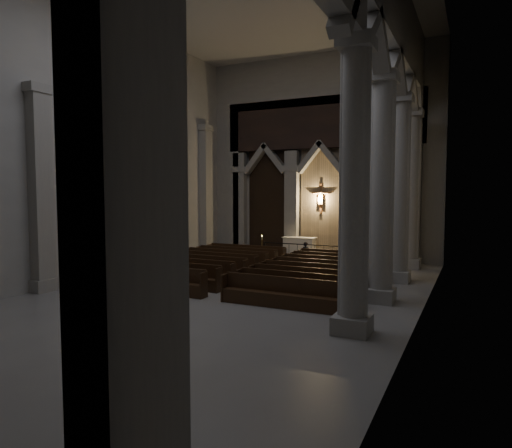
# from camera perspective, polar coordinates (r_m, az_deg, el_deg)

# --- Properties ---
(room) EXTENTS (24.00, 24.10, 12.00)m
(room) POSITION_cam_1_polar(r_m,az_deg,el_deg) (17.47, -4.08, 16.23)
(room) COLOR gray
(room) RESTS_ON ground
(sanctuary_wall) EXTENTS (14.00, 0.77, 12.00)m
(sanctuary_wall) POSITION_cam_1_polar(r_m,az_deg,el_deg) (27.81, 8.05, 9.60)
(sanctuary_wall) COLOR gray
(sanctuary_wall) RESTS_ON ground
(right_arcade) EXTENTS (1.00, 24.00, 12.00)m
(right_arcade) POSITION_cam_1_polar(r_m,az_deg,el_deg) (16.87, 15.61, 17.32)
(right_arcade) COLOR gray
(right_arcade) RESTS_ON ground
(left_pilasters) EXTENTS (0.60, 13.00, 8.03)m
(left_pilasters) POSITION_cam_1_polar(r_m,az_deg,el_deg) (23.83, -13.97, 3.93)
(left_pilasters) COLOR gray
(left_pilasters) RESTS_ON ground
(sanctuary_step) EXTENTS (8.50, 2.60, 0.15)m
(sanctuary_step) POSITION_cam_1_polar(r_m,az_deg,el_deg) (27.06, 7.31, -4.13)
(sanctuary_step) COLOR gray
(sanctuary_step) RESTS_ON ground
(altar) EXTENTS (2.02, 0.81, 1.02)m
(altar) POSITION_cam_1_polar(r_m,az_deg,el_deg) (27.66, 5.45, -2.70)
(altar) COLOR beige
(altar) RESTS_ON sanctuary_step
(altar_rail) EXTENTS (5.20, 0.09, 1.02)m
(altar_rail) POSITION_cam_1_polar(r_m,az_deg,el_deg) (25.61, 6.27, -3.22)
(altar_rail) COLOR black
(altar_rail) RESTS_ON ground
(candle_stand_left) EXTENTS (0.22, 0.22, 1.33)m
(candle_stand_left) POSITION_cam_1_polar(r_m,az_deg,el_deg) (26.98, 0.74, -3.50)
(candle_stand_left) COLOR olive
(candle_stand_left) RESTS_ON ground
(candle_stand_right) EXTENTS (0.22, 0.22, 1.28)m
(candle_stand_right) POSITION_cam_1_polar(r_m,az_deg,el_deg) (25.35, 12.63, -4.13)
(candle_stand_right) COLOR olive
(candle_stand_right) RESTS_ON ground
(pews) EXTENTS (9.98, 8.26, 1.02)m
(pews) POSITION_cam_1_polar(r_m,az_deg,el_deg) (20.20, 0.53, -6.16)
(pews) COLOR black
(pews) RESTS_ON ground
(worshipper) EXTENTS (0.52, 0.39, 1.31)m
(worshipper) POSITION_cam_1_polar(r_m,az_deg,el_deg) (23.96, 6.22, -3.79)
(worshipper) COLOR black
(worshipper) RESTS_ON ground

